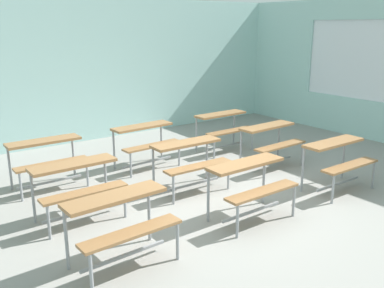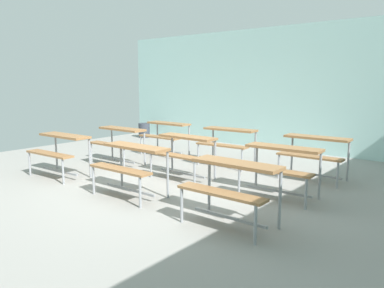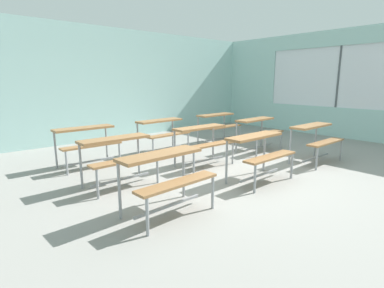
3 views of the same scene
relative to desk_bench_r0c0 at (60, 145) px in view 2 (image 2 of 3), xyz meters
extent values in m
cube|color=gray|center=(1.77, 0.50, -0.59)|extent=(10.00, 9.00, 0.05)
cube|color=#A8D1CC|center=(1.77, 5.00, 0.94)|extent=(10.00, 0.12, 3.00)
cube|color=olive|center=(0.00, 0.11, 0.16)|extent=(1.11, 0.37, 0.04)
cube|color=olive|center=(0.01, -0.21, -0.12)|extent=(1.11, 0.27, 0.03)
cylinder|color=gray|center=(-0.51, 0.23, -0.20)|extent=(0.04, 0.04, 0.72)
cylinder|color=gray|center=(0.49, 0.27, -0.20)|extent=(0.04, 0.04, 0.72)
cylinder|color=gray|center=(-0.49, -0.32, -0.34)|extent=(0.04, 0.04, 0.44)
cylinder|color=gray|center=(0.51, -0.28, -0.34)|extent=(0.04, 0.04, 0.44)
cube|color=gray|center=(0.00, -0.03, -0.46)|extent=(1.00, 0.07, 0.03)
cube|color=olive|center=(1.85, 0.12, 0.16)|extent=(1.10, 0.33, 0.04)
cube|color=olive|center=(1.85, -0.20, -0.12)|extent=(1.10, 0.23, 0.03)
cylinder|color=gray|center=(1.35, 0.25, -0.20)|extent=(0.04, 0.04, 0.72)
cylinder|color=gray|center=(2.35, 0.26, -0.20)|extent=(0.04, 0.04, 0.72)
cylinder|color=gray|center=(1.35, -0.30, -0.34)|extent=(0.04, 0.04, 0.44)
cylinder|color=gray|center=(2.35, -0.29, -0.34)|extent=(0.04, 0.04, 0.44)
cube|color=gray|center=(1.85, -0.02, -0.46)|extent=(1.00, 0.04, 0.03)
cube|color=olive|center=(3.62, 0.08, 0.16)|extent=(1.10, 0.33, 0.04)
cube|color=olive|center=(3.62, -0.24, -0.12)|extent=(1.10, 0.23, 0.03)
cylinder|color=gray|center=(3.12, 0.22, -0.20)|extent=(0.04, 0.04, 0.72)
cylinder|color=gray|center=(4.12, 0.21, -0.20)|extent=(0.04, 0.04, 0.72)
cylinder|color=gray|center=(3.12, -0.33, -0.34)|extent=(0.04, 0.04, 0.44)
cylinder|color=gray|center=(4.12, -0.34, -0.34)|extent=(0.04, 0.04, 0.44)
cube|color=gray|center=(3.62, -0.06, -0.46)|extent=(1.00, 0.04, 0.03)
cube|color=olive|center=(0.04, 1.40, 0.16)|extent=(1.10, 0.33, 0.04)
cube|color=olive|center=(0.05, 1.08, -0.12)|extent=(1.10, 0.23, 0.03)
cylinder|color=gray|center=(-0.46, 1.53, -0.20)|extent=(0.04, 0.04, 0.72)
cylinder|color=gray|center=(0.54, 1.54, -0.20)|extent=(0.04, 0.04, 0.72)
cylinder|color=gray|center=(-0.45, 0.98, -0.34)|extent=(0.04, 0.04, 0.44)
cylinder|color=gray|center=(0.55, 0.99, -0.34)|extent=(0.04, 0.04, 0.44)
cube|color=gray|center=(0.04, 1.26, -0.46)|extent=(1.00, 0.04, 0.03)
cube|color=olive|center=(1.80, 1.37, 0.16)|extent=(1.11, 0.34, 0.04)
cube|color=olive|center=(1.80, 1.05, -0.12)|extent=(1.10, 0.24, 0.03)
cylinder|color=gray|center=(1.30, 1.52, -0.20)|extent=(0.04, 0.04, 0.72)
cylinder|color=gray|center=(2.30, 1.50, -0.20)|extent=(0.04, 0.04, 0.72)
cylinder|color=gray|center=(1.29, 0.97, -0.34)|extent=(0.04, 0.04, 0.44)
cylinder|color=gray|center=(2.29, 0.95, -0.34)|extent=(0.04, 0.04, 0.44)
cube|color=gray|center=(1.80, 1.23, -0.46)|extent=(1.00, 0.05, 0.03)
cube|color=olive|center=(3.58, 1.42, 0.16)|extent=(1.11, 0.37, 0.04)
cube|color=olive|center=(3.60, 1.10, -0.12)|extent=(1.11, 0.27, 0.03)
cylinder|color=gray|center=(3.08, 1.54, -0.20)|extent=(0.04, 0.04, 0.72)
cylinder|color=gray|center=(4.08, 1.59, -0.20)|extent=(0.04, 0.04, 0.72)
cylinder|color=gray|center=(3.10, 0.99, -0.34)|extent=(0.04, 0.04, 0.44)
cylinder|color=gray|center=(4.10, 1.04, -0.34)|extent=(0.04, 0.04, 0.44)
cube|color=gray|center=(3.59, 1.28, -0.46)|extent=(1.00, 0.08, 0.03)
cube|color=olive|center=(0.09, 2.75, 0.16)|extent=(1.10, 0.32, 0.04)
cube|color=olive|center=(0.09, 2.43, -0.12)|extent=(1.10, 0.22, 0.03)
cylinder|color=gray|center=(-0.41, 2.89, -0.20)|extent=(0.04, 0.04, 0.72)
cylinder|color=gray|center=(0.59, 2.89, -0.20)|extent=(0.04, 0.04, 0.72)
cylinder|color=gray|center=(-0.41, 2.34, -0.34)|extent=(0.04, 0.04, 0.44)
cylinder|color=gray|center=(0.59, 2.34, -0.34)|extent=(0.04, 0.04, 0.44)
cube|color=gray|center=(0.09, 2.61, -0.46)|extent=(1.00, 0.03, 0.03)
cube|color=olive|center=(1.81, 2.72, 0.16)|extent=(1.11, 0.38, 0.04)
cube|color=olive|center=(1.82, 2.40, -0.12)|extent=(1.11, 0.28, 0.03)
cylinder|color=gray|center=(1.30, 2.84, -0.20)|extent=(0.04, 0.04, 0.72)
cylinder|color=gray|center=(2.30, 2.89, -0.20)|extent=(0.04, 0.04, 0.72)
cylinder|color=gray|center=(1.33, 2.29, -0.34)|extent=(0.04, 0.04, 0.44)
cylinder|color=gray|center=(2.33, 2.34, -0.34)|extent=(0.04, 0.04, 0.44)
cube|color=gray|center=(1.81, 2.58, -0.46)|extent=(1.00, 0.08, 0.03)
cube|color=olive|center=(3.59, 2.71, 0.16)|extent=(1.10, 0.34, 0.04)
cube|color=olive|center=(3.60, 2.39, -0.12)|extent=(1.10, 0.24, 0.03)
cylinder|color=gray|center=(3.09, 2.85, -0.20)|extent=(0.04, 0.04, 0.72)
cylinder|color=gray|center=(4.09, 2.86, -0.20)|extent=(0.04, 0.04, 0.72)
cylinder|color=gray|center=(3.10, 2.30, -0.34)|extent=(0.04, 0.04, 0.44)
cylinder|color=gray|center=(4.10, 2.31, -0.34)|extent=(0.04, 0.04, 0.44)
cube|color=gray|center=(3.60, 2.57, -0.46)|extent=(1.00, 0.05, 0.03)
cylinder|color=#333842|center=(-2.29, 4.25, -0.35)|extent=(0.34, 0.34, 0.43)
camera|label=1|loc=(-1.78, -3.69, 1.89)|focal=39.93mm
camera|label=2|loc=(5.90, -3.57, 1.11)|focal=34.82mm
camera|label=3|loc=(-2.03, -2.80, 1.04)|focal=28.00mm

